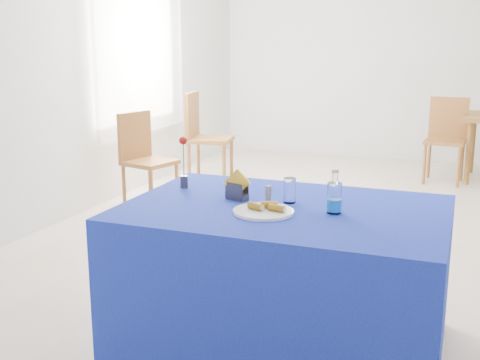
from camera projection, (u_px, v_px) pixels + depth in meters
name	position (u px, v px, depth m)	size (l,w,h in m)	color
floor	(352.00, 234.00, 5.03)	(7.00, 7.00, 0.00)	beige
room_shell	(361.00, 18.00, 4.64)	(7.00, 7.00, 7.00)	silver
window_pane	(136.00, 43.00, 6.27)	(0.04, 1.50, 1.60)	white
curtain	(142.00, 43.00, 6.24)	(0.04, 1.75, 1.85)	white
plate	(263.00, 212.00, 2.91)	(0.30, 0.30, 0.01)	white
drinking_glass	(290.00, 190.00, 3.08)	(0.06, 0.06, 0.13)	white
salt_shaker	(233.00, 188.00, 3.23)	(0.03, 0.03, 0.09)	slate
pepper_shaker	(268.00, 194.00, 3.10)	(0.03, 0.03, 0.09)	slate
blue_table	(283.00, 277.00, 3.11)	(1.60, 1.10, 0.76)	#102293
water_bottle	(334.00, 199.00, 2.89)	(0.07, 0.07, 0.21)	silver
napkin_holder	(237.00, 190.00, 3.15)	(0.15, 0.09, 0.16)	#3C3C41
rose_vase	(184.00, 164.00, 3.38)	(0.05, 0.05, 0.30)	#292A2F
chair_bg_left	(447.00, 134.00, 6.81)	(0.46, 0.46, 0.95)	#995C2C
chair_win_a	(143.00, 154.00, 5.69)	(0.50, 0.50, 0.92)	#995C2C
chair_win_b	(202.00, 132.00, 6.67)	(0.53, 0.53, 1.03)	#995C2C
banana_pieces	(267.00, 206.00, 2.91)	(0.20, 0.11, 0.03)	gold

